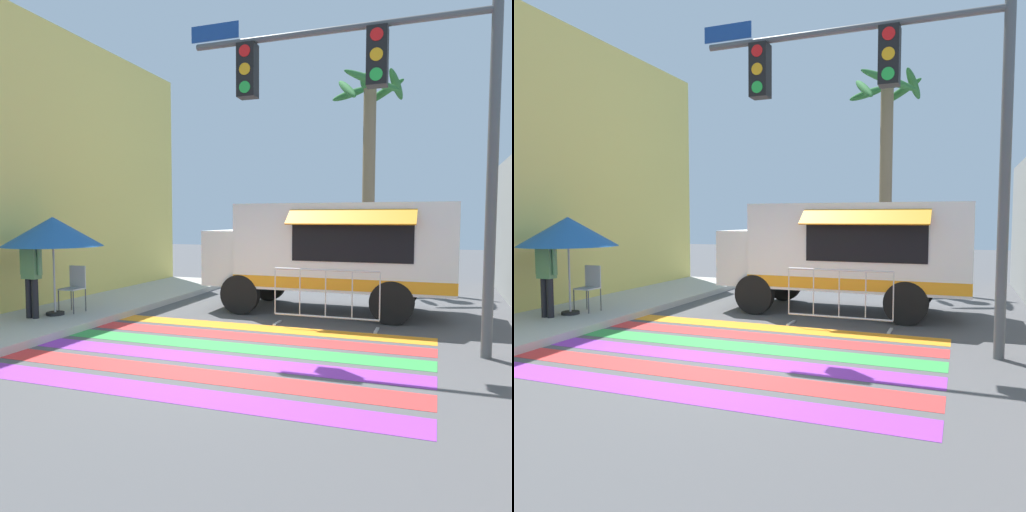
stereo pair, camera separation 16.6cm
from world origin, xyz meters
The scene contains 9 objects.
ground_plane centered at (0.00, 0.00, 0.00)m, with size 60.00×60.00×0.00m, color #4C4C4F.
crosswalk_painted centered at (0.00, 0.11, 0.00)m, with size 6.40×4.36×0.01m.
food_truck centered at (0.81, 4.21, 1.43)m, with size 5.44×2.62×2.44m.
traffic_signal_pole centered at (2.20, 1.23, 4.03)m, with size 5.03×0.29×5.62m.
patio_umbrella centered at (-4.21, 1.14, 1.85)m, with size 1.99×1.99×2.02m.
folding_chair centered at (-4.09, 1.60, 0.73)m, with size 0.40×0.40×0.97m.
vendor_person centered at (-4.40, 0.72, 1.10)m, with size 0.53×0.22×1.68m.
barricade_front centered at (1.13, 2.51, 0.57)m, with size 2.08×0.44×1.14m.
palm_tree centered at (1.11, 8.68, 4.38)m, with size 2.28×2.33×6.57m.
Camera 2 is at (3.32, -6.91, 2.11)m, focal length 35.00 mm.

